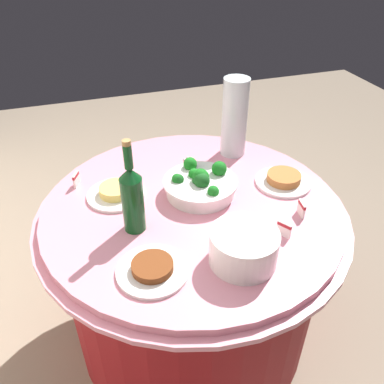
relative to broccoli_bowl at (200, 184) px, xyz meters
name	(u,v)px	position (x,y,z in m)	size (l,w,h in m)	color
ground_plane	(192,326)	(-0.05, 0.05, -0.78)	(6.00, 6.00, 0.00)	gray
buffet_table	(192,272)	(-0.05, 0.05, -0.41)	(1.16, 1.16, 0.74)	maroon
broccoli_bowl	(200,184)	(0.00, 0.00, 0.00)	(0.28, 0.28, 0.11)	white
plate_stack	(244,247)	(-0.38, -0.01, 0.01)	(0.21, 0.21, 0.11)	white
wine_bottle	(132,197)	(-0.12, 0.28, 0.09)	(0.07, 0.07, 0.34)	#0E431A
decorative_fruit_vase	(234,122)	(0.25, -0.24, 0.11)	(0.11, 0.11, 0.34)	silver
serving_tongs	(195,166)	(0.19, -0.04, -0.04)	(0.17, 0.06, 0.01)	silver
food_plate_peanuts	(283,180)	(-0.04, -0.34, -0.03)	(0.22, 0.22, 0.04)	white
food_plate_noodles	(116,193)	(0.08, 0.31, -0.03)	(0.22, 0.22, 0.04)	white
food_plate_stir_fry	(153,269)	(-0.34, 0.27, -0.03)	(0.22, 0.22, 0.04)	white
label_placard_front	(76,179)	(0.20, 0.44, -0.01)	(0.05, 0.03, 0.05)	white
label_placard_mid	(302,208)	(-0.24, -0.30, -0.01)	(0.05, 0.02, 0.05)	white
label_placard_rear	(284,229)	(-0.32, -0.18, -0.01)	(0.05, 0.03, 0.05)	white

